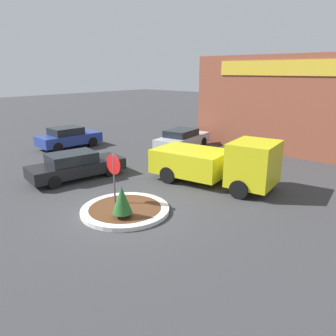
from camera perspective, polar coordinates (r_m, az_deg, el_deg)
ground_plane at (r=12.77m, az=-7.44°, el=-7.56°), size 120.00×120.00×0.00m
traffic_island at (r=12.73m, az=-7.46°, el=-7.23°), size 3.38×3.38×0.16m
stop_sign at (r=12.81m, az=-9.44°, el=-0.40°), size 0.80×0.07×2.15m
island_shrub at (r=11.72m, az=-8.03°, el=-5.49°), size 0.72×0.72×1.16m
utility_truck at (r=15.41m, az=8.66°, el=0.94°), size 6.05×3.12×2.26m
storefront_building at (r=24.34m, az=22.02°, el=10.46°), size 12.66×6.07×6.15m
parked_sedan_blue at (r=23.84m, az=-16.93°, el=5.15°), size 2.18×4.34×1.45m
parked_sedan_silver at (r=22.24m, az=2.53°, el=5.05°), size 2.35×4.75×1.42m
parked_sedan_black at (r=16.85m, az=-15.78°, el=0.43°), size 2.51×4.88×1.34m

